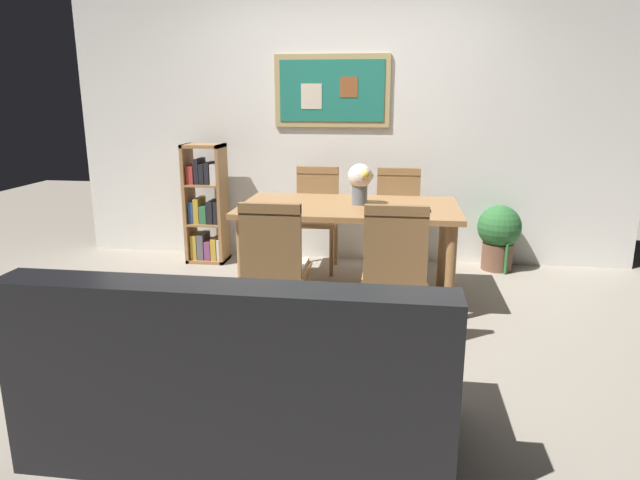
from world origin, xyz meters
TOP-DOWN VIEW (x-y plane):
  - ground_plane at (0.00, 0.00)m, footprint 12.00×12.00m
  - wall_back_with_painting at (-0.00, 1.72)m, footprint 5.20×0.14m
  - dining_table at (0.11, 0.56)m, footprint 1.62×0.91m
  - dining_chair_far_left at (-0.26, 1.34)m, footprint 0.40×0.41m
  - dining_chair_near_right at (0.47, -0.20)m, footprint 0.40×0.41m
  - dining_chair_far_right at (0.47, 1.34)m, footprint 0.40×0.41m
  - dining_chair_near_left at (-0.29, -0.24)m, footprint 0.40×0.41m
  - leather_couch at (-0.18, -1.37)m, footprint 1.80×0.84m
  - bookshelf at (-1.30, 1.40)m, footprint 0.36×0.28m
  - potted_ivy at (1.38, 1.50)m, footprint 0.38×0.38m
  - flower_vase at (0.19, 0.60)m, footprint 0.19×0.20m
  - tv_remote at (0.62, 0.35)m, footprint 0.16×0.11m

SIDE VIEW (x-z plane):
  - ground_plane at x=0.00m, z-range 0.00..0.00m
  - leather_couch at x=-0.18m, z-range -0.11..0.73m
  - potted_ivy at x=1.38m, z-range 0.03..0.63m
  - bookshelf at x=-1.30m, z-range -0.05..1.05m
  - dining_chair_far_left at x=-0.26m, z-range 0.08..0.99m
  - dining_chair_near_right at x=0.47m, z-range 0.08..0.99m
  - dining_chair_far_right at x=0.47m, z-range 0.08..0.99m
  - dining_chair_near_left at x=-0.29m, z-range 0.08..0.99m
  - dining_table at x=0.11m, z-range 0.28..1.02m
  - tv_remote at x=0.62m, z-range 0.74..0.76m
  - flower_vase at x=0.19m, z-range 0.77..1.07m
  - wall_back_with_painting at x=0.00m, z-range 0.00..2.60m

